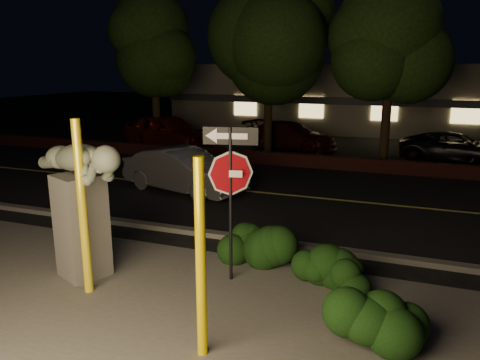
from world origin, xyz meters
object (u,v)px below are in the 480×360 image
parked_car_red (168,131)px  parked_car_darkred (290,136)px  parked_car_dark (456,148)px  sculpture (80,194)px  yellow_pole_left (83,209)px  signpost (230,174)px  yellow_pole_right (201,261)px  silver_sedan (183,170)px

parked_car_red → parked_car_darkred: parked_car_red is taller
parked_car_red → parked_car_dark: size_ratio=1.12×
sculpture → parked_car_dark: (7.33, 14.25, -1.02)m
yellow_pole_left → sculpture: size_ratio=1.16×
parked_car_darkred → parked_car_dark: (7.19, -0.60, -0.05)m
yellow_pole_left → parked_car_dark: (6.86, 14.77, -0.93)m
signpost → parked_car_dark: (4.68, 13.45, -1.43)m
yellow_pole_left → parked_car_red: yellow_pole_left is taller
yellow_pole_right → sculpture: bearing=154.4°
yellow_pole_right → parked_car_red: (-8.56, 14.51, -0.57)m
sculpture → parked_car_darkred: (0.14, 14.85, -0.97)m
signpost → silver_sedan: bearing=112.3°
silver_sedan → parked_car_dark: silver_sedan is taller
parked_car_dark → sculpture: bearing=158.9°
parked_car_red → parked_car_dark: parked_car_red is taller
sculpture → silver_sedan: size_ratio=0.63×
parked_car_darkred → parked_car_dark: 7.22m
yellow_pole_right → sculpture: (-3.13, 1.50, 0.23)m
silver_sedan → parked_car_red: bearing=47.8°
sculpture → parked_car_darkred: sculpture is taller
silver_sedan → parked_car_dark: size_ratio=0.95×
parked_car_dark → yellow_pole_right: bearing=171.2°
signpost → sculpture: size_ratio=1.09×
yellow_pole_right → silver_sedan: yellow_pole_right is taller
parked_car_dark → parked_car_darkred: bearing=91.3°
parked_car_red → parked_car_darkred: 5.86m
signpost → yellow_pole_right: bearing=-90.6°
parked_car_darkred → parked_car_red: bearing=123.2°
yellow_pole_right → parked_car_dark: (4.19, 15.76, -0.79)m
yellow_pole_right → signpost: size_ratio=0.98×
silver_sedan → parked_car_red: size_ratio=0.85×
sculpture → parked_car_darkred: size_ratio=0.58×
yellow_pole_left → yellow_pole_right: yellow_pole_left is taller
yellow_pole_left → signpost: yellow_pole_left is taller
signpost → sculpture: signpost is taller
yellow_pole_left → parked_car_dark: yellow_pole_left is taller
sculpture → yellow_pole_left: bearing=-24.3°
sculpture → signpost: bearing=40.9°
parked_car_dark → yellow_pole_left: bearing=161.2°
parked_car_darkred → sculpture: bearing=-165.7°
sculpture → parked_car_red: bearing=136.7°
sculpture → parked_car_red: size_ratio=0.54×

